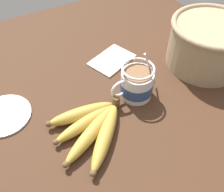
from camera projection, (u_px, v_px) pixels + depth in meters
table at (102, 101)px, 73.71cm from camera, size 114.57×114.57×3.03cm
coffee_mug at (136, 84)px, 70.10cm from camera, size 15.33×9.29×14.44cm
banana_bunch at (92, 126)px, 63.39cm from camera, size 20.97×20.64×4.15cm
woven_basket at (209, 43)px, 77.48cm from camera, size 25.34×25.34×14.86cm
napkin at (112, 60)px, 83.70cm from camera, size 16.87×14.36×0.60cm
small_plate at (4, 115)px, 67.71cm from camera, size 14.73×14.73×0.60cm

